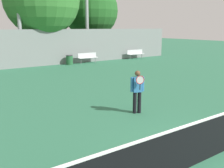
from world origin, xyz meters
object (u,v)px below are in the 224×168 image
tennis_net (216,135)px  bench_courtside_near (88,57)px  bench_adjacent_court (135,53)px  light_pole_far_right (87,5)px  trash_bin (70,60)px  tennis_player (137,90)px  tree_green_tall (91,11)px

tennis_net → bench_courtside_near: tennis_net is taller
bench_courtside_near → bench_adjacent_court: (5.54, 0.00, 0.00)m
light_pole_far_right → trash_bin: 5.42m
bench_courtside_near → light_pole_far_right: bearing=60.1°
tennis_player → tree_green_tall: (8.32, 17.19, 3.91)m
light_pole_far_right → tree_green_tall: light_pole_far_right is taller
tennis_net → trash_bin: 17.30m
tennis_net → bench_adjacent_court: size_ratio=5.34×
tennis_net → trash_bin: size_ratio=12.90×
tennis_net → tree_green_tall: tree_green_tall is taller
tennis_net → bench_adjacent_court: bearing=55.2°
bench_courtside_near → trash_bin: size_ratio=2.28×
light_pole_far_right → trash_bin: (-2.48, -1.20, -4.67)m
tennis_player → tree_green_tall: bearing=85.5°
bench_courtside_near → bench_adjacent_court: same height
tennis_player → bench_adjacent_court: size_ratio=0.83×
bench_adjacent_court → trash_bin: bench_adjacent_court is taller
light_pole_far_right → tree_green_tall: bearing=53.6°
tennis_net → light_pole_far_right: bearing=69.3°
trash_bin → tree_green_tall: size_ratio=0.10×
tennis_net → tree_green_tall: size_ratio=1.35×
tennis_player → light_pole_far_right: (6.19, 14.30, 4.17)m
tennis_player → tennis_net: bearing=-77.6°
tennis_net → tree_green_tall: 23.06m
light_pole_far_right → tree_green_tall: size_ratio=1.19×
bench_adjacent_court → light_pole_far_right: bearing=165.7°
bench_courtside_near → trash_bin: (-1.77, 0.03, -0.16)m
tennis_net → tennis_player: (0.58, 3.65, 0.35)m
light_pole_far_right → tree_green_tall: (2.13, 2.88, -0.26)m
bench_adjacent_court → tree_green_tall: size_ratio=0.25×
tennis_player → bench_courtside_near: 14.18m
tennis_player → light_pole_far_right: size_ratio=0.18×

